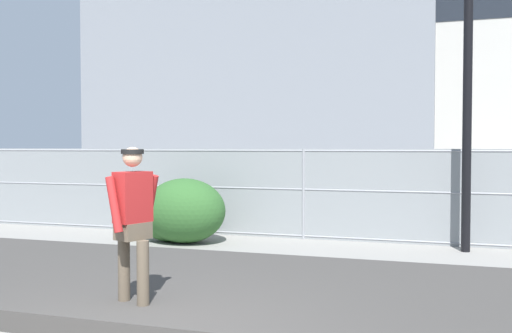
# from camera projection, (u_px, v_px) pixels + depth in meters

# --- Properties ---
(gravel_berm) EXTENTS (17.74, 3.76, 0.22)m
(gravel_berm) POSITION_uv_depth(u_px,v_px,m) (218.00, 289.00, 7.08)
(gravel_berm) COLOR #3D3A38
(gravel_berm) RESTS_ON ground_plane
(skateboard) EXTENTS (0.82, 0.46, 0.07)m
(skateboard) POSITION_uv_depth(u_px,v_px,m) (134.00, 318.00, 6.06)
(skateboard) COLOR black
(skateboard) RESTS_ON ground_plane
(skater) EXTENTS (0.71, 0.62, 1.82)m
(skater) POSITION_uv_depth(u_px,v_px,m) (133.00, 220.00, 6.03)
(skater) COLOR black
(skater) RESTS_ON skateboard
(chain_fence) EXTENTS (23.88, 0.06, 1.85)m
(chain_fence) POSITION_uv_depth(u_px,v_px,m) (303.00, 194.00, 11.61)
(chain_fence) COLOR gray
(chain_fence) RESTS_ON ground_plane
(parked_car_near) EXTENTS (4.52, 2.18, 1.66)m
(parked_car_near) POSITION_uv_depth(u_px,v_px,m) (152.00, 182.00, 16.73)
(parked_car_near) COLOR silver
(parked_car_near) RESTS_ON ground_plane
(library_building) EXTENTS (23.34, 12.63, 24.18)m
(library_building) POSITION_uv_depth(u_px,v_px,m) (268.00, 7.00, 41.42)
(library_building) COLOR slate
(library_building) RESTS_ON ground_plane
(shrub_left) EXTENTS (1.27, 1.04, 0.98)m
(shrub_left) POSITION_uv_depth(u_px,v_px,m) (170.00, 217.00, 11.29)
(shrub_left) COLOR #2D5B28
(shrub_left) RESTS_ON ground_plane
(shrub_center) EXTENTS (1.65, 1.35, 1.27)m
(shrub_center) POSITION_uv_depth(u_px,v_px,m) (185.00, 211.00, 11.13)
(shrub_center) COLOR #2D5B28
(shrub_center) RESTS_ON ground_plane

